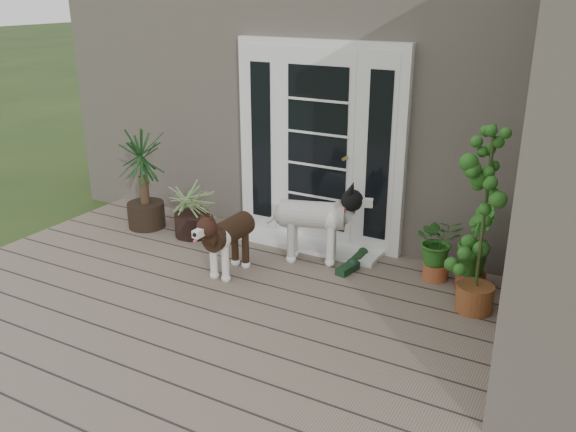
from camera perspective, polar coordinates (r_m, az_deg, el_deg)
The scene contains 14 objects.
deck at distance 5.05m, azimuth -6.58°, elevation -11.78°, with size 6.20×4.60×0.12m, color #6B5B4C.
house_main at distance 8.18m, azimuth 10.73°, elevation 11.77°, with size 7.40×4.00×3.10m, color #665E54.
door_unit at distance 6.46m, azimuth 2.90°, elevation 6.59°, with size 1.90×0.14×2.15m, color white.
door_step at distance 6.62m, azimuth 1.97°, elevation -2.63°, with size 1.60×0.40×0.05m, color white.
brindle_dog at distance 5.93m, azimuth -5.49°, elevation -2.49°, with size 0.33×0.76×0.64m, color #311E11, non-canonical shape.
white_dog at distance 6.15m, azimuth 2.30°, elevation -1.06°, with size 0.37×0.87×0.73m, color white, non-canonical shape.
spider_plant at distance 6.87m, azimuth -8.98°, elevation 0.92°, with size 0.66×0.66×0.70m, color #85995E, non-canonical shape.
yucca at distance 7.16m, azimuth -13.34°, elevation 3.38°, with size 0.81×0.81×1.17m, color black, non-canonical shape.
herb_a at distance 5.96m, azimuth 13.73°, elevation -3.29°, with size 0.44×0.44×0.55m, color #1E5217.
herb_b at distance 5.86m, azimuth 16.85°, elevation -3.80°, with size 0.40×0.40×0.60m, color #21641C.
herb_c at distance 5.95m, azimuth 20.99°, elevation -4.16°, with size 0.36×0.36×0.56m, color #185418.
sapling at distance 5.26m, azimuth 17.78°, elevation -0.28°, with size 0.50×0.50×1.69m, color #1F4D16, non-canonical shape.
clog_left at distance 6.05m, azimuth 5.58°, elevation -4.80°, with size 0.15×0.32×0.10m, color black, non-canonical shape.
clog_right at distance 6.34m, azimuth 6.73°, elevation -3.70°, with size 0.13×0.27×0.08m, color #163716, non-canonical shape.
Camera 1 is at (2.55, -3.03, 2.75)m, focal length 38.13 mm.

